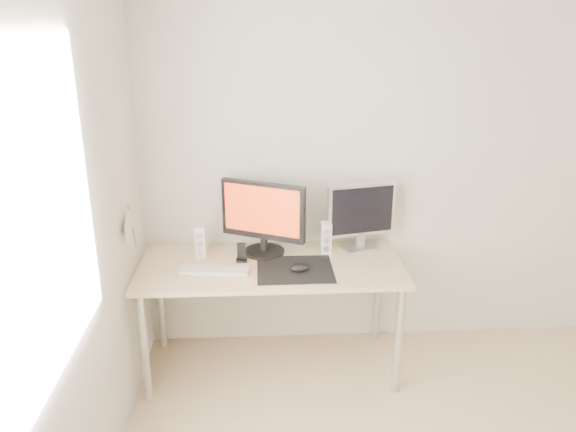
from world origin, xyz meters
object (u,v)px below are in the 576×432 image
desk (271,275)px  keyboard (215,270)px  main_monitor (263,216)px  speaker_right (326,238)px  mouse (299,268)px  speaker_left (201,242)px  phone_dock (242,256)px  second_monitor (361,213)px

desk → keyboard: bearing=-165.5°
main_monitor → speaker_right: bearing=-2.9°
mouse → keyboard: size_ratio=0.25×
main_monitor → speaker_left: size_ratio=2.51×
speaker_right → mouse: bearing=-125.7°
mouse → speaker_right: speaker_right is taller
phone_dock → second_monitor: bearing=12.3°
second_monitor → speaker_left: second_monitor is taller
second_monitor → phone_dock: 0.80m
keyboard → main_monitor: bearing=41.0°
main_monitor → keyboard: size_ratio=1.19×
mouse → second_monitor: (0.42, 0.34, 0.22)m
second_monitor → keyboard: second_monitor is taller
second_monitor → keyboard: (-0.91, -0.30, -0.23)m
desk → phone_dock: (-0.18, 0.05, 0.11)m
main_monitor → second_monitor: size_ratio=1.15×
desk → phone_dock: 0.22m
second_monitor → phone_dock: size_ratio=3.71×
mouse → main_monitor: size_ratio=0.21×
second_monitor → speaker_right: size_ratio=2.18×
desk → speaker_right: 0.42m
desk → main_monitor: size_ratio=3.10×
speaker_left → speaker_right: (0.78, 0.01, 0.00)m
second_monitor → speaker_right: 0.28m
mouse → desk: mouse is taller
second_monitor → mouse: bearing=-141.5°
second_monitor → speaker_right: (-0.23, -0.07, -0.14)m
main_monitor → speaker_right: size_ratio=2.51×
speaker_left → keyboard: speaker_left is taller
desk → second_monitor: size_ratio=3.57×
main_monitor → second_monitor: 0.63m
speaker_left → second_monitor: bearing=4.7°
second_monitor → speaker_left: (-1.01, -0.08, -0.14)m
keyboard → phone_dock: bearing=41.4°
speaker_right → phone_dock: bearing=-169.7°
second_monitor → desk: bearing=-159.7°
keyboard → phone_dock: 0.21m
mouse → desk: bearing=143.4°
speaker_right → phone_dock: (-0.53, -0.10, -0.07)m
mouse → keyboard: (-0.49, 0.03, -0.01)m
main_monitor → second_monitor: main_monitor is taller
main_monitor → keyboard: main_monitor is taller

